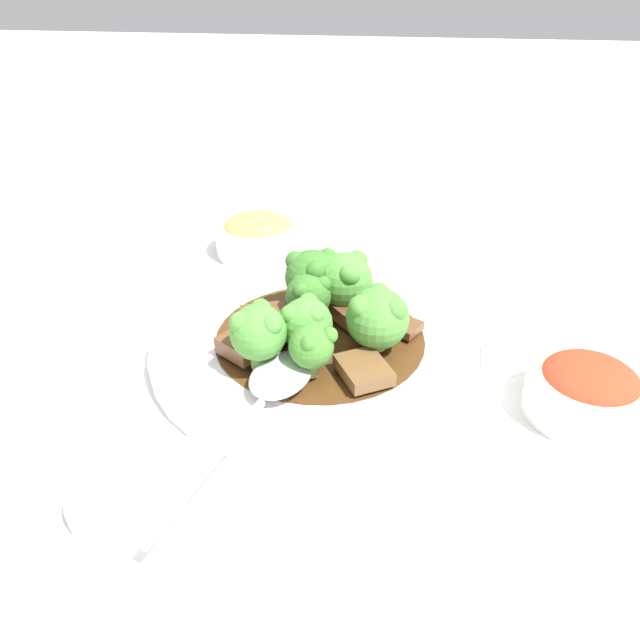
% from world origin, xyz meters
% --- Properties ---
extents(ground_plane, '(4.00, 4.00, 0.00)m').
position_xyz_m(ground_plane, '(0.00, 0.00, 0.00)').
color(ground_plane, white).
extents(main_plate, '(0.31, 0.31, 0.02)m').
position_xyz_m(main_plate, '(0.00, 0.00, 0.01)').
color(main_plate, white).
rests_on(main_plate, ground_plane).
extents(beef_strip_0, '(0.08, 0.08, 0.02)m').
position_xyz_m(beef_strip_0, '(-0.02, 0.05, 0.03)').
color(beef_strip_0, brown).
rests_on(beef_strip_0, main_plate).
extents(beef_strip_1, '(0.05, 0.07, 0.01)m').
position_xyz_m(beef_strip_1, '(0.02, 0.04, 0.03)').
color(beef_strip_1, brown).
rests_on(beef_strip_1, main_plate).
extents(beef_strip_2, '(0.07, 0.07, 0.01)m').
position_xyz_m(beef_strip_2, '(0.02, -0.04, 0.03)').
color(beef_strip_2, '#56331E').
rests_on(beef_strip_2, main_plate).
extents(beef_strip_3, '(0.05, 0.05, 0.01)m').
position_xyz_m(beef_strip_3, '(0.02, -0.07, 0.02)').
color(beef_strip_3, brown).
rests_on(beef_strip_3, main_plate).
extents(beef_strip_4, '(0.06, 0.05, 0.01)m').
position_xyz_m(beef_strip_4, '(-0.06, -0.04, 0.02)').
color(beef_strip_4, brown).
rests_on(beef_strip_4, main_plate).
extents(broccoli_floret_0, '(0.05, 0.05, 0.05)m').
position_xyz_m(broccoli_floret_0, '(-0.03, 0.01, 0.05)').
color(broccoli_floret_0, '#7FA84C').
rests_on(broccoli_floret_0, main_plate).
extents(broccoli_floret_1, '(0.04, 0.04, 0.05)m').
position_xyz_m(broccoli_floret_1, '(0.02, 0.01, 0.05)').
color(broccoli_floret_1, '#8EB756').
rests_on(broccoli_floret_1, main_plate).
extents(broccoli_floret_2, '(0.06, 0.06, 0.06)m').
position_xyz_m(broccoli_floret_2, '(0.05, -0.02, 0.05)').
color(broccoli_floret_2, '#7FA84C').
rests_on(broccoli_floret_2, main_plate).
extents(broccoli_floret_3, '(0.06, 0.06, 0.06)m').
position_xyz_m(broccoli_floret_3, '(-0.02, -0.05, 0.05)').
color(broccoli_floret_3, '#8EB756').
rests_on(broccoli_floret_3, main_plate).
extents(broccoli_floret_4, '(0.04, 0.04, 0.05)m').
position_xyz_m(broccoli_floret_4, '(-0.06, -0.00, 0.05)').
color(broccoli_floret_4, '#7FA84C').
rests_on(broccoli_floret_4, main_plate).
extents(broccoli_floret_5, '(0.05, 0.05, 0.06)m').
position_xyz_m(broccoli_floret_5, '(0.05, 0.01, 0.05)').
color(broccoli_floret_5, '#8EB756').
rests_on(broccoli_floret_5, main_plate).
extents(broccoli_floret_6, '(0.05, 0.05, 0.06)m').
position_xyz_m(broccoli_floret_6, '(-0.06, 0.05, 0.05)').
color(broccoli_floret_6, '#7FA84C').
rests_on(broccoli_floret_6, main_plate).
extents(serving_spoon, '(0.21, 0.09, 0.01)m').
position_xyz_m(serving_spoon, '(-0.09, 0.03, 0.03)').
color(serving_spoon, silver).
rests_on(serving_spoon, main_plate).
extents(side_bowl_kimchi, '(0.10, 0.10, 0.05)m').
position_xyz_m(side_bowl_kimchi, '(-0.06, -0.22, 0.02)').
color(side_bowl_kimchi, white).
rests_on(side_bowl_kimchi, ground_plane).
extents(side_bowl_appetizer, '(0.10, 0.10, 0.05)m').
position_xyz_m(side_bowl_appetizer, '(0.20, 0.10, 0.02)').
color(side_bowl_appetizer, white).
rests_on(side_bowl_appetizer, ground_plane).
extents(sauce_dish, '(0.07, 0.07, 0.01)m').
position_xyz_m(sauce_dish, '(-0.20, 0.12, 0.01)').
color(sauce_dish, white).
rests_on(sauce_dish, ground_plane).
extents(paper_napkin, '(0.12, 0.11, 0.01)m').
position_xyz_m(paper_napkin, '(-0.11, 0.22, 0.00)').
color(paper_napkin, silver).
rests_on(paper_napkin, ground_plane).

